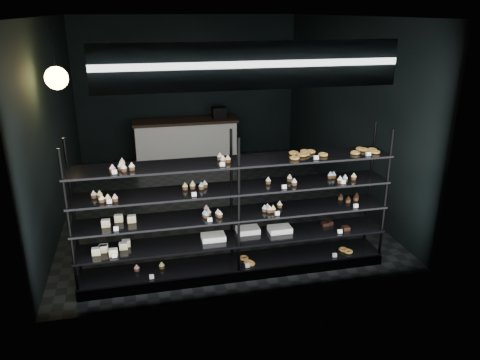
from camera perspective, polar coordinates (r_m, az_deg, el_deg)
The scene contains 5 objects.
room at distance 8.04m, azimuth -3.81°, elevation 7.84°, with size 5.01×6.01×3.20m.
display_shelf at distance 6.06m, azimuth -0.73°, elevation -6.10°, with size 4.00×0.50×1.91m.
signage at distance 5.02m, azimuth 1.43°, elevation 13.77°, with size 3.30×0.05×0.50m.
pendant_lamp at distance 6.75m, azimuth -21.47°, elevation 11.50°, with size 0.30×0.30×0.88m.
service_counter at distance 10.70m, azimuth -6.56°, elevation 4.81°, with size 2.32×0.65×1.23m.
Camera 1 is at (-1.23, -7.76, 3.31)m, focal length 35.00 mm.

